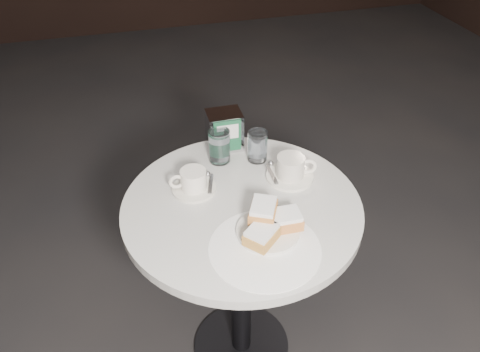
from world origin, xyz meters
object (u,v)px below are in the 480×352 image
coffee_cup_left (193,182)px  napkin_dispenser (224,130)px  water_glass_right (257,146)px  beignet_plate (269,225)px  water_glass_left (219,146)px  coffee_cup_right (291,169)px  cafe_table (242,250)px

coffee_cup_left → napkin_dispenser: napkin_dispenser is taller
water_glass_right → napkin_dispenser: size_ratio=0.79×
beignet_plate → water_glass_left: 0.37m
coffee_cup_right → water_glass_left: bearing=157.6°
cafe_table → water_glass_left: water_glass_left is taller
napkin_dispenser → beignet_plate: bearing=-87.3°
cafe_table → water_glass_right: size_ratio=7.21×
napkin_dispenser → water_glass_right: bearing=-48.3°
beignet_plate → water_glass_right: 0.34m
cafe_table → napkin_dispenser: bearing=85.8°
water_glass_left → water_glass_right: (0.12, -0.03, -0.00)m
coffee_cup_left → napkin_dispenser: (0.15, 0.20, 0.04)m
water_glass_left → beignet_plate: bearing=-82.1°
coffee_cup_right → napkin_dispenser: bearing=141.0°
coffee_cup_left → cafe_table: bearing=-37.0°
cafe_table → water_glass_left: size_ratio=6.70×
coffee_cup_right → napkin_dispenser: size_ratio=1.38×
water_glass_right → coffee_cup_left: bearing=-156.5°
coffee_cup_left → water_glass_right: 0.25m
napkin_dispenser → cafe_table: bearing=-93.7°
coffee_cup_right → water_glass_right: water_glass_right is taller
coffee_cup_right → water_glass_left: (-0.19, 0.15, 0.02)m
cafe_table → water_glass_right: bearing=61.6°
coffee_cup_right → napkin_dispenser: napkin_dispenser is taller
napkin_dispenser → coffee_cup_left: bearing=-125.8°
napkin_dispenser → water_glass_left: bearing=-115.2°
coffee_cup_right → water_glass_right: bearing=135.6°
coffee_cup_right → coffee_cup_left: bearing=-168.5°
coffee_cup_right → napkin_dispenser: (-0.16, 0.22, 0.03)m
beignet_plate → coffee_cup_right: (0.14, 0.21, 0.00)m
cafe_table → coffee_cup_right: size_ratio=4.11×
beignet_plate → napkin_dispenser: 0.44m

